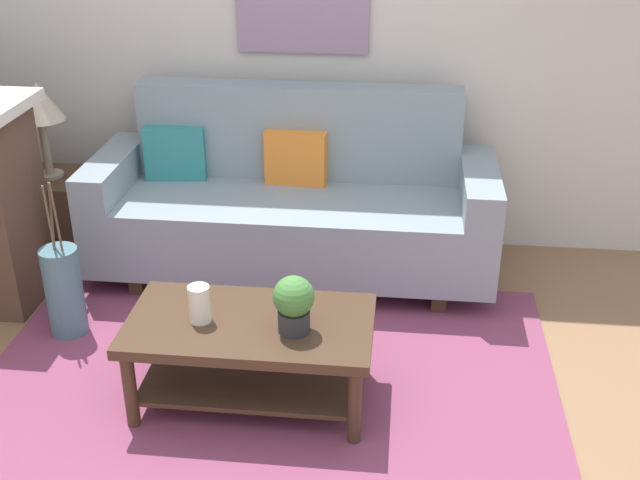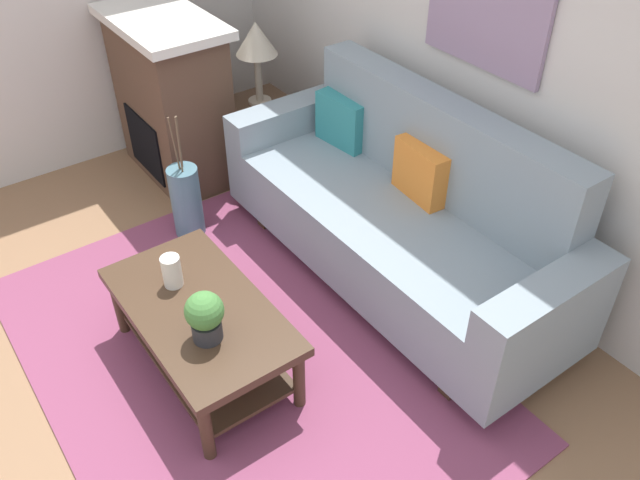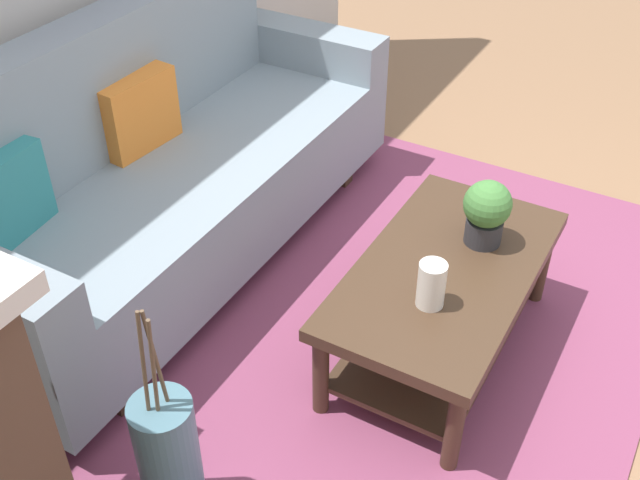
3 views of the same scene
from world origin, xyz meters
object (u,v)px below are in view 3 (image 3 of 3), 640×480
object	(u,v)px
throw_pillow_teal	(3,198)
potted_plant_tabletop	(487,211)
tabletop_vase	(431,285)
couch	(169,171)
throw_pillow_orange	(139,113)
coffee_table	(443,290)
floor_vase	(169,460)

from	to	relation	value
throw_pillow_teal	potted_plant_tabletop	bearing A→B (deg)	-57.97
tabletop_vase	potted_plant_tabletop	size ratio (longest dim) A/B	0.66
tabletop_vase	couch	bearing A→B (deg)	79.92
throw_pillow_teal	potted_plant_tabletop	world-z (taller)	throw_pillow_teal
throw_pillow_orange	couch	bearing A→B (deg)	-90.00
couch	coffee_table	xyz separation A→B (m)	(-0.02, -1.29, -0.12)
tabletop_vase	throw_pillow_teal	bearing A→B (deg)	109.07
throw_pillow_teal	potted_plant_tabletop	distance (m)	1.74
couch	throw_pillow_orange	size ratio (longest dim) A/B	6.45
throw_pillow_teal	throw_pillow_orange	size ratio (longest dim) A/B	1.00
couch	throw_pillow_orange	xyz separation A→B (m)	(0.00, 0.13, 0.25)
couch	coffee_table	world-z (taller)	couch
couch	tabletop_vase	size ratio (longest dim) A/B	13.46
throw_pillow_orange	tabletop_vase	size ratio (longest dim) A/B	2.09
coffee_table	floor_vase	size ratio (longest dim) A/B	2.22
couch	floor_vase	xyz separation A→B (m)	(-1.09, -0.83, -0.18)
throw_pillow_orange	throw_pillow_teal	bearing A→B (deg)	180.00
couch	potted_plant_tabletop	world-z (taller)	couch
coffee_table	potted_plant_tabletop	bearing A→B (deg)	-15.80
potted_plant_tabletop	floor_vase	bearing A→B (deg)	158.18
floor_vase	couch	bearing A→B (deg)	37.48
throw_pillow_orange	coffee_table	bearing A→B (deg)	-90.69
couch	throw_pillow_teal	bearing A→B (deg)	170.28
couch	throw_pillow_teal	xyz separation A→B (m)	(-0.73, 0.13, 0.25)
potted_plant_tabletop	floor_vase	world-z (taller)	potted_plant_tabletop
potted_plant_tabletop	throw_pillow_orange	bearing A→B (deg)	97.40
throw_pillow_orange	tabletop_vase	distance (m)	1.47
tabletop_vase	potted_plant_tabletop	xyz separation A→B (m)	(0.42, -0.03, 0.06)
tabletop_vase	potted_plant_tabletop	world-z (taller)	potted_plant_tabletop
couch	tabletop_vase	xyz separation A→B (m)	(-0.23, -1.31, 0.08)
tabletop_vase	potted_plant_tabletop	distance (m)	0.43
throw_pillow_teal	coffee_table	world-z (taller)	throw_pillow_teal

